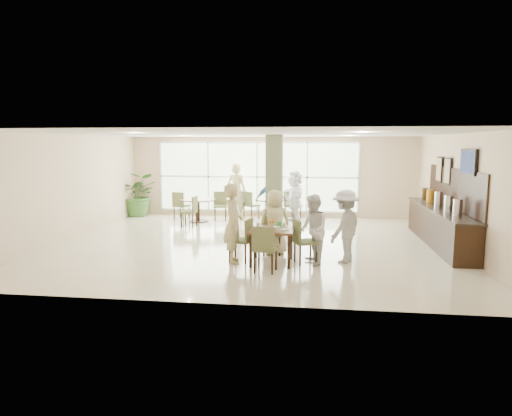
# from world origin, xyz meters

# --- Properties ---
(ground) EXTENTS (10.00, 10.00, 0.00)m
(ground) POSITION_xyz_m (0.00, 0.00, 0.00)
(ground) COLOR beige
(ground) RESTS_ON ground
(room_shell) EXTENTS (10.00, 10.00, 10.00)m
(room_shell) POSITION_xyz_m (0.00, 0.00, 1.70)
(room_shell) COLOR white
(room_shell) RESTS_ON ground
(window_bank) EXTENTS (7.00, 0.04, 7.00)m
(window_bank) POSITION_xyz_m (-0.50, 4.46, 1.40)
(window_bank) COLOR silver
(window_bank) RESTS_ON ground
(column) EXTENTS (0.45, 0.45, 2.80)m
(column) POSITION_xyz_m (0.40, 1.20, 1.40)
(column) COLOR #5B6848
(column) RESTS_ON ground
(main_table) EXTENTS (0.94, 0.94, 0.75)m
(main_table) POSITION_xyz_m (0.62, -1.88, 0.66)
(main_table) COLOR brown
(main_table) RESTS_ON ground
(round_table_left) EXTENTS (1.16, 1.16, 0.75)m
(round_table_left) POSITION_xyz_m (-2.28, 3.10, 0.59)
(round_table_left) COLOR brown
(round_table_left) RESTS_ON ground
(round_table_right) EXTENTS (1.07, 1.07, 0.75)m
(round_table_right) POSITION_xyz_m (0.11, 3.44, 0.57)
(round_table_right) COLOR brown
(round_table_right) RESTS_ON ground
(chairs_main_table) EXTENTS (1.96, 2.00, 0.95)m
(chairs_main_table) POSITION_xyz_m (0.60, -1.81, 0.47)
(chairs_main_table) COLOR brown
(chairs_main_table) RESTS_ON ground
(chairs_table_left) EXTENTS (1.89, 1.84, 0.95)m
(chairs_table_left) POSITION_xyz_m (-2.31, 3.06, 0.47)
(chairs_table_left) COLOR brown
(chairs_table_left) RESTS_ON ground
(chairs_table_right) EXTENTS (2.05, 1.87, 0.95)m
(chairs_table_right) POSITION_xyz_m (0.12, 3.48, 0.47)
(chairs_table_right) COLOR brown
(chairs_table_right) RESTS_ON ground
(tabletop_clutter) EXTENTS (0.72, 0.76, 0.21)m
(tabletop_clutter) POSITION_xyz_m (0.65, -1.90, 0.81)
(tabletop_clutter) COLOR white
(tabletop_clutter) RESTS_ON main_table
(buffet_counter) EXTENTS (0.64, 4.70, 1.95)m
(buffet_counter) POSITION_xyz_m (4.70, 0.51, 0.55)
(buffet_counter) COLOR black
(buffet_counter) RESTS_ON ground
(wall_tv) EXTENTS (0.06, 1.00, 0.58)m
(wall_tv) POSITION_xyz_m (4.94, -0.60, 2.15)
(wall_tv) COLOR black
(wall_tv) RESTS_ON ground
(framed_art_a) EXTENTS (0.05, 0.55, 0.70)m
(framed_art_a) POSITION_xyz_m (4.95, 1.00, 1.85)
(framed_art_a) COLOR black
(framed_art_a) RESTS_ON ground
(framed_art_b) EXTENTS (0.05, 0.55, 0.70)m
(framed_art_b) POSITION_xyz_m (4.95, 1.80, 1.85)
(framed_art_b) COLOR black
(framed_art_b) RESTS_ON ground
(potted_plant) EXTENTS (1.59, 1.59, 1.55)m
(potted_plant) POSITION_xyz_m (-4.69, 4.03, 0.78)
(potted_plant) COLOR #346227
(potted_plant) RESTS_ON ground
(teen_left) EXTENTS (0.56, 0.71, 1.72)m
(teen_left) POSITION_xyz_m (-0.21, -1.90, 0.86)
(teen_left) COLOR #CCC088
(teen_left) RESTS_ON ground
(teen_far) EXTENTS (0.83, 0.61, 1.52)m
(teen_far) POSITION_xyz_m (0.62, -1.07, 0.76)
(teen_far) COLOR #CCC088
(teen_far) RESTS_ON ground
(teen_right) EXTENTS (0.75, 0.86, 1.50)m
(teen_right) POSITION_xyz_m (1.50, -1.84, 0.75)
(teen_right) COLOR white
(teen_right) RESTS_ON ground
(teen_standing) EXTENTS (1.03, 1.18, 1.59)m
(teen_standing) POSITION_xyz_m (2.19, -1.58, 0.79)
(teen_standing) COLOR #B2B2B5
(teen_standing) RESTS_ON ground
(adult_a) EXTENTS (0.98, 0.60, 1.61)m
(adult_a) POSITION_xyz_m (0.18, 2.55, 0.80)
(adult_a) COLOR teal
(adult_a) RESTS_ON ground
(adult_b) EXTENTS (1.22, 1.71, 1.69)m
(adult_b) POSITION_xyz_m (0.87, 3.51, 0.84)
(adult_b) COLOR white
(adult_b) RESTS_ON ground
(adult_standing) EXTENTS (0.80, 0.65, 1.90)m
(adult_standing) POSITION_xyz_m (-1.12, 3.85, 0.95)
(adult_standing) COLOR #CCC088
(adult_standing) RESTS_ON ground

